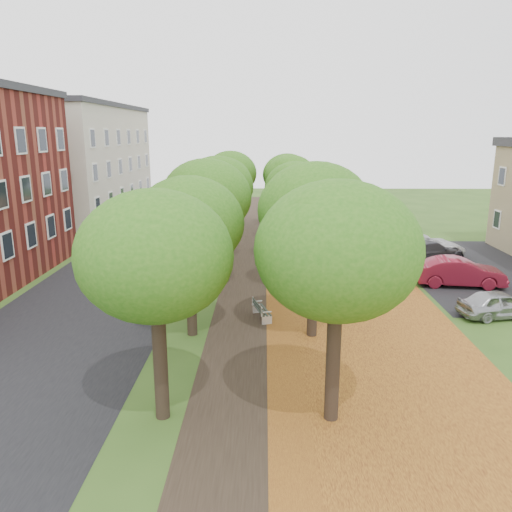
{
  "coord_description": "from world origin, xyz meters",
  "views": [
    {
      "loc": [
        0.68,
        -12.71,
        7.92
      ],
      "look_at": [
        0.31,
        9.09,
        2.5
      ],
      "focal_mm": 35.0,
      "sensor_mm": 36.0,
      "label": 1
    }
  ],
  "objects_px": {
    "bench": "(261,310)",
    "car_silver": "(499,304)",
    "car_red": "(459,272)",
    "car_grey": "(429,252)",
    "car_white": "(423,246)"
  },
  "relations": [
    {
      "from": "car_red",
      "to": "car_grey",
      "type": "relative_size",
      "value": 0.96
    },
    {
      "from": "bench",
      "to": "car_silver",
      "type": "relative_size",
      "value": 0.46
    },
    {
      "from": "car_red",
      "to": "car_grey",
      "type": "bearing_deg",
      "value": 6.24
    },
    {
      "from": "bench",
      "to": "car_red",
      "type": "bearing_deg",
      "value": -80.78
    },
    {
      "from": "car_grey",
      "to": "bench",
      "type": "bearing_deg",
      "value": 109.08
    },
    {
      "from": "car_red",
      "to": "car_silver",
      "type": "bearing_deg",
      "value": -173.76
    },
    {
      "from": "car_silver",
      "to": "car_red",
      "type": "bearing_deg",
      "value": -11.12
    },
    {
      "from": "car_silver",
      "to": "car_grey",
      "type": "xyz_separation_m",
      "value": [
        0.0,
        9.56,
        0.08
      ]
    },
    {
      "from": "car_red",
      "to": "car_white",
      "type": "bearing_deg",
      "value": 6.24
    },
    {
      "from": "car_white",
      "to": "car_grey",
      "type": "bearing_deg",
      "value": 174.19
    },
    {
      "from": "bench",
      "to": "car_white",
      "type": "height_order",
      "value": "car_white"
    },
    {
      "from": "car_red",
      "to": "car_grey",
      "type": "distance_m",
      "value": 4.92
    },
    {
      "from": "car_red",
      "to": "car_white",
      "type": "relative_size",
      "value": 0.85
    },
    {
      "from": "car_red",
      "to": "car_white",
      "type": "xyz_separation_m",
      "value": [
        0.0,
        6.31,
        -0.01
      ]
    },
    {
      "from": "bench",
      "to": "car_red",
      "type": "distance_m",
      "value": 11.59
    }
  ]
}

